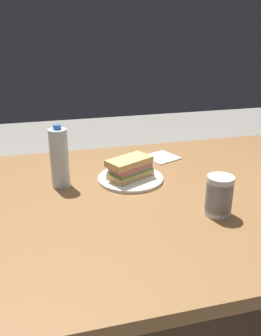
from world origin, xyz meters
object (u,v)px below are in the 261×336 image
object	(u,v)px
dining_table	(158,214)
water_bottle_tall	(59,158)
plastic_cup_stack	(219,196)
sandwich	(130,168)
paper_plate	(130,178)

from	to	relation	value
dining_table	water_bottle_tall	xyz separation A→B (m)	(0.33, -0.16, 0.19)
dining_table	plastic_cup_stack	size ratio (longest dim) A/B	11.59
water_bottle_tall	plastic_cup_stack	bearing A→B (deg)	143.48
water_bottle_tall	plastic_cup_stack	size ratio (longest dim) A/B	1.80
water_bottle_tall	sandwich	bearing A→B (deg)	176.39
paper_plate	sandwich	bearing A→B (deg)	53.34
sandwich	water_bottle_tall	world-z (taller)	water_bottle_tall
sandwich	water_bottle_tall	bearing A→B (deg)	-3.61
sandwich	plastic_cup_stack	xyz separation A→B (m)	(-0.20, 0.33, 0.01)
sandwich	paper_plate	bearing A→B (deg)	-126.66
dining_table	sandwich	distance (m)	0.21
dining_table	paper_plate	bearing A→B (deg)	-65.59
dining_table	water_bottle_tall	bearing A→B (deg)	-25.64
dining_table	paper_plate	xyz separation A→B (m)	(0.07, -0.15, 0.09)
paper_plate	dining_table	bearing A→B (deg)	114.41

